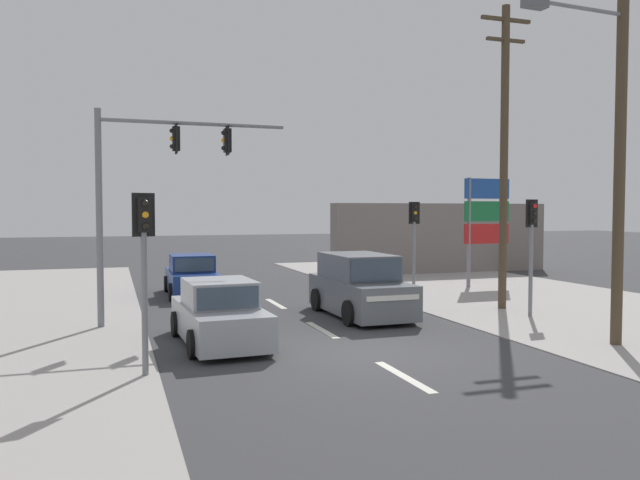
{
  "coord_description": "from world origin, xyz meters",
  "views": [
    {
      "loc": [
        -5.33,
        -12.83,
        3.21
      ],
      "look_at": [
        0.29,
        4.0,
        2.38
      ],
      "focal_mm": 35.0,
      "sensor_mm": 36.0,
      "label": 1
    }
  ],
  "objects_px": {
    "utility_pole_foreground_right": "(617,101)",
    "pedestal_signal_right_kerb": "(531,237)",
    "traffic_signal_mast": "(148,177)",
    "utility_pole_midground_right": "(504,151)",
    "pedestal_signal_far_median": "(414,232)",
    "shopping_plaza_sign": "(487,216)",
    "pedestal_signal_left_kerb": "(144,252)",
    "sedan_oncoming_mid": "(219,315)",
    "sedan_oncoming_near": "(192,277)",
    "suv_receding_far": "(360,287)"
  },
  "relations": [
    {
      "from": "utility_pole_foreground_right",
      "to": "pedestal_signal_right_kerb",
      "type": "xyz_separation_m",
      "value": [
        0.73,
        4.02,
        -3.37
      ]
    },
    {
      "from": "pedestal_signal_right_kerb",
      "to": "traffic_signal_mast",
      "type": "bearing_deg",
      "value": 168.28
    },
    {
      "from": "utility_pole_midground_right",
      "to": "pedestal_signal_far_median",
      "type": "height_order",
      "value": "utility_pole_midground_right"
    },
    {
      "from": "utility_pole_foreground_right",
      "to": "shopping_plaza_sign",
      "type": "xyz_separation_m",
      "value": [
        3.75,
        10.97,
        -2.8
      ]
    },
    {
      "from": "pedestal_signal_left_kerb",
      "to": "utility_pole_midground_right",
      "type": "bearing_deg",
      "value": 23.18
    },
    {
      "from": "shopping_plaza_sign",
      "to": "sedan_oncoming_mid",
      "type": "relative_size",
      "value": 1.07
    },
    {
      "from": "utility_pole_foreground_right",
      "to": "pedestal_signal_left_kerb",
      "type": "height_order",
      "value": "utility_pole_foreground_right"
    },
    {
      "from": "pedestal_signal_far_median",
      "to": "sedan_oncoming_near",
      "type": "xyz_separation_m",
      "value": [
        -8.08,
        2.56,
        -1.71
      ]
    },
    {
      "from": "utility_pole_foreground_right",
      "to": "pedestal_signal_far_median",
      "type": "bearing_deg",
      "value": 92.06
    },
    {
      "from": "utility_pole_foreground_right",
      "to": "sedan_oncoming_near",
      "type": "bearing_deg",
      "value": 124.67
    },
    {
      "from": "pedestal_signal_far_median",
      "to": "sedan_oncoming_mid",
      "type": "xyz_separation_m",
      "value": [
        -8.51,
        -6.45,
        -1.71
      ]
    },
    {
      "from": "pedestal_signal_right_kerb",
      "to": "sedan_oncoming_mid",
      "type": "height_order",
      "value": "pedestal_signal_right_kerb"
    },
    {
      "from": "pedestal_signal_right_kerb",
      "to": "sedan_oncoming_near",
      "type": "bearing_deg",
      "value": 138.28
    },
    {
      "from": "pedestal_signal_far_median",
      "to": "shopping_plaza_sign",
      "type": "relative_size",
      "value": 0.77
    },
    {
      "from": "pedestal_signal_right_kerb",
      "to": "shopping_plaza_sign",
      "type": "bearing_deg",
      "value": 66.54
    },
    {
      "from": "suv_receding_far",
      "to": "pedestal_signal_left_kerb",
      "type": "bearing_deg",
      "value": -141.92
    },
    {
      "from": "utility_pole_midground_right",
      "to": "shopping_plaza_sign",
      "type": "bearing_deg",
      "value": 61.45
    },
    {
      "from": "pedestal_signal_right_kerb",
      "to": "suv_receding_far",
      "type": "distance_m",
      "value": 5.39
    },
    {
      "from": "shopping_plaza_sign",
      "to": "sedan_oncoming_mid",
      "type": "height_order",
      "value": "shopping_plaza_sign"
    },
    {
      "from": "sedan_oncoming_near",
      "to": "suv_receding_far",
      "type": "bearing_deg",
      "value": -55.81
    },
    {
      "from": "utility_pole_foreground_right",
      "to": "pedestal_signal_right_kerb",
      "type": "height_order",
      "value": "utility_pole_foreground_right"
    },
    {
      "from": "utility_pole_foreground_right",
      "to": "traffic_signal_mast",
      "type": "xyz_separation_m",
      "value": [
        -10.31,
        6.31,
        -1.64
      ]
    },
    {
      "from": "utility_pole_midground_right",
      "to": "pedestal_signal_left_kerb",
      "type": "xyz_separation_m",
      "value": [
        -11.53,
        -4.93,
        -2.73
      ]
    },
    {
      "from": "utility_pole_midground_right",
      "to": "pedestal_signal_right_kerb",
      "type": "height_order",
      "value": "utility_pole_midground_right"
    },
    {
      "from": "shopping_plaza_sign",
      "to": "suv_receding_far",
      "type": "bearing_deg",
      "value": -146.84
    },
    {
      "from": "pedestal_signal_left_kerb",
      "to": "shopping_plaza_sign",
      "type": "height_order",
      "value": "shopping_plaza_sign"
    },
    {
      "from": "suv_receding_far",
      "to": "sedan_oncoming_near",
      "type": "distance_m",
      "value": 7.67
    },
    {
      "from": "pedestal_signal_far_median",
      "to": "pedestal_signal_right_kerb",
      "type": "bearing_deg",
      "value": -79.14
    },
    {
      "from": "pedestal_signal_far_median",
      "to": "traffic_signal_mast",
      "type": "bearing_deg",
      "value": -161.63
    },
    {
      "from": "traffic_signal_mast",
      "to": "utility_pole_midground_right",
      "type": "bearing_deg",
      "value": -3.57
    },
    {
      "from": "utility_pole_midground_right",
      "to": "pedestal_signal_far_median",
      "type": "relative_size",
      "value": 2.76
    },
    {
      "from": "utility_pole_midground_right",
      "to": "traffic_signal_mast",
      "type": "height_order",
      "value": "utility_pole_midground_right"
    },
    {
      "from": "utility_pole_foreground_right",
      "to": "pedestal_signal_far_median",
      "type": "distance_m",
      "value": 10.19
    },
    {
      "from": "pedestal_signal_left_kerb",
      "to": "pedestal_signal_far_median",
      "type": "relative_size",
      "value": 1.0
    },
    {
      "from": "utility_pole_midground_right",
      "to": "pedestal_signal_far_median",
      "type": "distance_m",
      "value": 4.98
    },
    {
      "from": "utility_pole_midground_right",
      "to": "utility_pole_foreground_right",
      "type": "bearing_deg",
      "value": -98.4
    },
    {
      "from": "traffic_signal_mast",
      "to": "sedan_oncoming_mid",
      "type": "xyz_separation_m",
      "value": [
        1.45,
        -3.14,
        -3.44
      ]
    },
    {
      "from": "utility_pole_midground_right",
      "to": "pedestal_signal_left_kerb",
      "type": "height_order",
      "value": "utility_pole_midground_right"
    },
    {
      "from": "pedestal_signal_left_kerb",
      "to": "sedan_oncoming_mid",
      "type": "distance_m",
      "value": 3.54
    },
    {
      "from": "utility_pole_midground_right",
      "to": "traffic_signal_mast",
      "type": "distance_m",
      "value": 11.2
    },
    {
      "from": "pedestal_signal_right_kerb",
      "to": "shopping_plaza_sign",
      "type": "relative_size",
      "value": 0.77
    },
    {
      "from": "utility_pole_foreground_right",
      "to": "utility_pole_midground_right",
      "type": "bearing_deg",
      "value": 81.6
    },
    {
      "from": "pedestal_signal_right_kerb",
      "to": "pedestal_signal_left_kerb",
      "type": "relative_size",
      "value": 1.0
    },
    {
      "from": "pedestal_signal_left_kerb",
      "to": "suv_receding_far",
      "type": "relative_size",
      "value": 0.78
    },
    {
      "from": "pedestal_signal_right_kerb",
      "to": "pedestal_signal_left_kerb",
      "type": "height_order",
      "value": "same"
    },
    {
      "from": "traffic_signal_mast",
      "to": "pedestal_signal_far_median",
      "type": "bearing_deg",
      "value": 18.37
    },
    {
      "from": "pedestal_signal_far_median",
      "to": "utility_pole_foreground_right",
      "type": "bearing_deg",
      "value": -87.94
    },
    {
      "from": "sedan_oncoming_near",
      "to": "utility_pole_midground_right",
      "type": "bearing_deg",
      "value": -35.36
    },
    {
      "from": "utility_pole_midground_right",
      "to": "suv_receding_far",
      "type": "height_order",
      "value": "utility_pole_midground_right"
    },
    {
      "from": "utility_pole_midground_right",
      "to": "pedestal_signal_right_kerb",
      "type": "relative_size",
      "value": 2.76
    }
  ]
}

